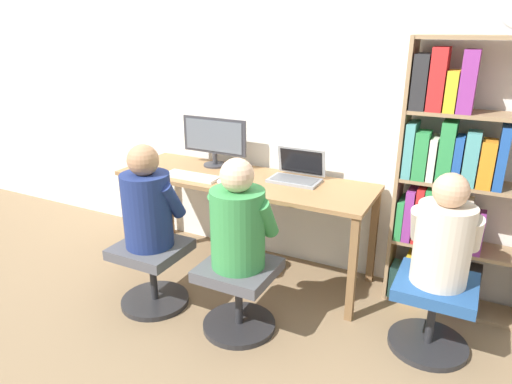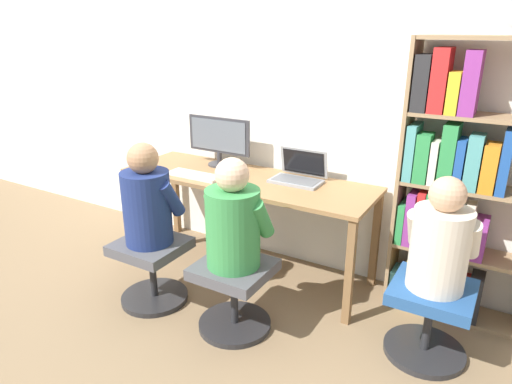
% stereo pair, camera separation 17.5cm
% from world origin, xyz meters
% --- Properties ---
extents(ground_plane, '(14.00, 14.00, 0.00)m').
position_xyz_m(ground_plane, '(0.00, 0.00, 0.00)').
color(ground_plane, '#846B4C').
extents(wall_back, '(10.00, 0.05, 2.60)m').
position_xyz_m(wall_back, '(0.00, 0.69, 1.30)').
color(wall_back, silver).
rests_on(wall_back, ground_plane).
extents(desk, '(1.94, 0.63, 0.76)m').
position_xyz_m(desk, '(0.00, 0.31, 0.69)').
color(desk, olive).
rests_on(desk, ground_plane).
extents(desktop_monitor, '(0.57, 0.19, 0.39)m').
position_xyz_m(desktop_monitor, '(-0.36, 0.49, 0.98)').
color(desktop_monitor, '#333338').
rests_on(desktop_monitor, desk).
extents(laptop, '(0.37, 0.26, 0.23)m').
position_xyz_m(laptop, '(0.37, 0.44, 0.81)').
color(laptop, gray).
rests_on(laptop, desk).
extents(keyboard, '(0.42, 0.14, 0.03)m').
position_xyz_m(keyboard, '(-0.34, 0.14, 0.78)').
color(keyboard, silver).
rests_on(keyboard, desk).
extents(computer_mouse_by_keyboard, '(0.06, 0.10, 0.04)m').
position_xyz_m(computer_mouse_by_keyboard, '(-0.07, 0.13, 0.78)').
color(computer_mouse_by_keyboard, silver).
rests_on(computer_mouse_by_keyboard, desk).
extents(office_chair_left, '(0.47, 0.47, 0.45)m').
position_xyz_m(office_chair_left, '(-0.33, -0.39, 0.27)').
color(office_chair_left, '#262628').
rests_on(office_chair_left, ground_plane).
extents(office_chair_right, '(0.47, 0.47, 0.45)m').
position_xyz_m(office_chair_right, '(0.33, -0.36, 0.27)').
color(office_chair_right, '#262628').
rests_on(office_chair_right, ground_plane).
extents(person_at_monitor, '(0.39, 0.34, 0.69)m').
position_xyz_m(person_at_monitor, '(-0.33, -0.39, 0.75)').
color(person_at_monitor, navy).
rests_on(person_at_monitor, office_chair_left).
extents(person_at_laptop, '(0.40, 0.34, 0.68)m').
position_xyz_m(person_at_laptop, '(0.33, -0.36, 0.74)').
color(person_at_laptop, '#388C47').
rests_on(person_at_laptop, office_chair_right).
extents(bookshelf, '(0.87, 0.27, 1.78)m').
position_xyz_m(bookshelf, '(1.41, 0.49, 0.83)').
color(bookshelf, '#997A56').
rests_on(bookshelf, ground_plane).
extents(office_chair_side, '(0.47, 0.47, 0.45)m').
position_xyz_m(office_chair_side, '(1.43, -0.01, 0.27)').
color(office_chair_side, '#262628').
rests_on(office_chair_side, ground_plane).
extents(person_near_shelf, '(0.38, 0.32, 0.65)m').
position_xyz_m(person_near_shelf, '(1.43, -0.01, 0.73)').
color(person_near_shelf, beige).
rests_on(person_near_shelf, office_chair_side).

